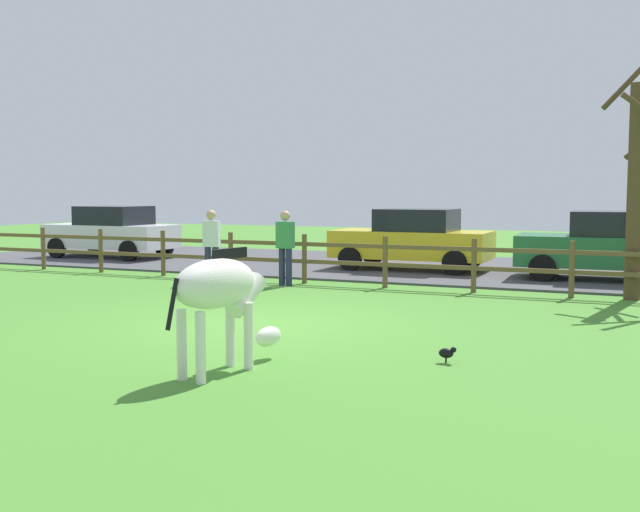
{
  "coord_description": "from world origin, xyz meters",
  "views": [
    {
      "loc": [
        5.53,
        -10.2,
        2.06
      ],
      "look_at": [
        0.66,
        0.93,
        1.01
      ],
      "focal_mm": 42.27,
      "sensor_mm": 36.0,
      "label": 1
    }
  ],
  "objects_px": {
    "zebra": "(221,292)",
    "visitor_left_of_tree": "(285,244)",
    "crow_on_grass": "(447,353)",
    "bare_tree": "(638,180)",
    "parked_car_white": "(112,231)",
    "parked_car_yellow": "(413,239)",
    "parked_car_green": "(610,245)",
    "visitor_right_of_tree": "(211,243)"
  },
  "relations": [
    {
      "from": "crow_on_grass",
      "to": "visitor_right_of_tree",
      "type": "relative_size",
      "value": 0.13
    },
    {
      "from": "visitor_left_of_tree",
      "to": "visitor_right_of_tree",
      "type": "xyz_separation_m",
      "value": [
        -1.72,
        -0.24,
        0.0
      ]
    },
    {
      "from": "zebra",
      "to": "parked_car_white",
      "type": "relative_size",
      "value": 0.48
    },
    {
      "from": "zebra",
      "to": "visitor_left_of_tree",
      "type": "relative_size",
      "value": 1.17
    },
    {
      "from": "parked_car_yellow",
      "to": "visitor_right_of_tree",
      "type": "height_order",
      "value": "visitor_right_of_tree"
    },
    {
      "from": "parked_car_green",
      "to": "visitor_left_of_tree",
      "type": "height_order",
      "value": "visitor_left_of_tree"
    },
    {
      "from": "zebra",
      "to": "parked_car_yellow",
      "type": "xyz_separation_m",
      "value": [
        -1.14,
        11.33,
        -0.08
      ]
    },
    {
      "from": "crow_on_grass",
      "to": "parked_car_white",
      "type": "height_order",
      "value": "parked_car_white"
    },
    {
      "from": "crow_on_grass",
      "to": "parked_car_green",
      "type": "bearing_deg",
      "value": 81.73
    },
    {
      "from": "zebra",
      "to": "parked_car_yellow",
      "type": "bearing_deg",
      "value": 95.75
    },
    {
      "from": "zebra",
      "to": "parked_car_yellow",
      "type": "height_order",
      "value": "parked_car_yellow"
    },
    {
      "from": "parked_car_white",
      "to": "visitor_left_of_tree",
      "type": "height_order",
      "value": "visitor_left_of_tree"
    },
    {
      "from": "crow_on_grass",
      "to": "visitor_left_of_tree",
      "type": "bearing_deg",
      "value": 130.66
    },
    {
      "from": "crow_on_grass",
      "to": "visitor_right_of_tree",
      "type": "xyz_separation_m",
      "value": [
        -6.81,
        5.68,
        0.78
      ]
    },
    {
      "from": "bare_tree",
      "to": "visitor_right_of_tree",
      "type": "relative_size",
      "value": 2.88
    },
    {
      "from": "bare_tree",
      "to": "crow_on_grass",
      "type": "height_order",
      "value": "bare_tree"
    },
    {
      "from": "parked_car_yellow",
      "to": "visitor_left_of_tree",
      "type": "bearing_deg",
      "value": -113.65
    },
    {
      "from": "visitor_right_of_tree",
      "to": "visitor_left_of_tree",
      "type": "bearing_deg",
      "value": 8.04
    },
    {
      "from": "parked_car_yellow",
      "to": "visitor_left_of_tree",
      "type": "distance_m",
      "value": 4.27
    },
    {
      "from": "visitor_left_of_tree",
      "to": "parked_car_yellow",
      "type": "bearing_deg",
      "value": 66.35
    },
    {
      "from": "bare_tree",
      "to": "parked_car_green",
      "type": "relative_size",
      "value": 1.16
    },
    {
      "from": "parked_car_white",
      "to": "visitor_left_of_tree",
      "type": "bearing_deg",
      "value": -25.69
    },
    {
      "from": "zebra",
      "to": "visitor_right_of_tree",
      "type": "relative_size",
      "value": 1.17
    },
    {
      "from": "bare_tree",
      "to": "parked_car_white",
      "type": "distance_m",
      "value": 15.12
    },
    {
      "from": "parked_car_green",
      "to": "visitor_right_of_tree",
      "type": "xyz_separation_m",
      "value": [
        -8.18,
        -3.77,
        0.06
      ]
    },
    {
      "from": "parked_car_green",
      "to": "parked_car_white",
      "type": "height_order",
      "value": "same"
    },
    {
      "from": "crow_on_grass",
      "to": "bare_tree",
      "type": "bearing_deg",
      "value": 73.73
    },
    {
      "from": "parked_car_yellow",
      "to": "visitor_left_of_tree",
      "type": "xyz_separation_m",
      "value": [
        -1.71,
        -3.91,
        0.06
      ]
    },
    {
      "from": "parked_car_white",
      "to": "parked_car_yellow",
      "type": "distance_m",
      "value": 9.44
    },
    {
      "from": "bare_tree",
      "to": "crow_on_grass",
      "type": "xyz_separation_m",
      "value": [
        -1.94,
        -6.65,
        -2.15
      ]
    },
    {
      "from": "zebra",
      "to": "visitor_left_of_tree",
      "type": "height_order",
      "value": "visitor_left_of_tree"
    },
    {
      "from": "bare_tree",
      "to": "visitor_right_of_tree",
      "type": "bearing_deg",
      "value": -173.61
    },
    {
      "from": "bare_tree",
      "to": "crow_on_grass",
      "type": "distance_m",
      "value": 7.26
    },
    {
      "from": "parked_car_green",
      "to": "visitor_left_of_tree",
      "type": "relative_size",
      "value": 2.48
    },
    {
      "from": "parked_car_yellow",
      "to": "visitor_left_of_tree",
      "type": "height_order",
      "value": "visitor_left_of_tree"
    },
    {
      "from": "parked_car_yellow",
      "to": "visitor_right_of_tree",
      "type": "bearing_deg",
      "value": -129.61
    },
    {
      "from": "parked_car_green",
      "to": "visitor_left_of_tree",
      "type": "distance_m",
      "value": 7.36
    },
    {
      "from": "bare_tree",
      "to": "parked_car_green",
      "type": "distance_m",
      "value": 3.19
    },
    {
      "from": "bare_tree",
      "to": "parked_car_white",
      "type": "bearing_deg",
      "value": 168.58
    },
    {
      "from": "bare_tree",
      "to": "parked_car_yellow",
      "type": "xyz_separation_m",
      "value": [
        -5.32,
        3.17,
        -1.43
      ]
    },
    {
      "from": "bare_tree",
      "to": "zebra",
      "type": "height_order",
      "value": "bare_tree"
    },
    {
      "from": "bare_tree",
      "to": "parked_car_white",
      "type": "xyz_separation_m",
      "value": [
        -14.75,
        2.98,
        -1.43
      ]
    }
  ]
}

